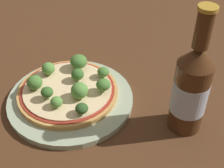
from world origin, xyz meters
TOP-DOWN VIEW (x-y plane):
  - ground_plane at (0.00, 0.00)m, footprint 3.00×3.00m
  - plate at (0.02, -0.02)m, footprint 0.25×0.25m
  - pizza at (0.01, -0.01)m, footprint 0.20×0.20m
  - broccoli_floret_0 at (-0.04, 0.03)m, footprint 0.03×0.03m
  - broccoli_floret_1 at (-0.02, -0.05)m, footprint 0.02×0.02m
  - broccoli_floret_2 at (0.01, -0.07)m, footprint 0.02×0.02m
  - broccoli_floret_3 at (0.03, 0.01)m, footprint 0.03×0.03m
  - broccoli_floret_4 at (0.02, 0.05)m, footprint 0.04×0.04m
  - broccoli_floret_5 at (0.06, -0.08)m, footprint 0.02×0.02m
  - broccoli_floret_6 at (-0.05, -0.02)m, footprint 0.03×0.03m
  - broccoli_floret_7 at (0.08, -0.02)m, footprint 0.03×0.03m
  - broccoli_floret_8 at (0.08, 0.03)m, footprint 0.02×0.02m
  - broccoli_floret_9 at (0.04, -0.04)m, footprint 0.03×0.03m
  - beer_bottle at (0.24, -0.06)m, footprint 0.06×0.06m

SIDE VIEW (x-z plane):
  - ground_plane at x=0.00m, z-range 0.00..0.00m
  - plate at x=0.02m, z-range 0.00..0.01m
  - pizza at x=0.01m, z-range 0.01..0.03m
  - broccoli_floret_2 at x=0.01m, z-range 0.03..0.05m
  - broccoli_floret_8 at x=0.08m, z-range 0.03..0.05m
  - broccoli_floret_5 at x=0.06m, z-range 0.03..0.05m
  - broccoli_floret_0 at x=-0.04m, z-range 0.03..0.05m
  - broccoli_floret_3 at x=0.03m, z-range 0.03..0.05m
  - broccoli_floret_6 at x=-0.05m, z-range 0.03..0.06m
  - broccoli_floret_1 at x=-0.02m, z-range 0.03..0.06m
  - broccoli_floret_9 at x=0.04m, z-range 0.03..0.06m
  - broccoli_floret_7 at x=0.08m, z-range 0.03..0.06m
  - broccoli_floret_4 at x=0.02m, z-range 0.03..0.06m
  - beer_bottle at x=0.24m, z-range -0.03..0.20m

